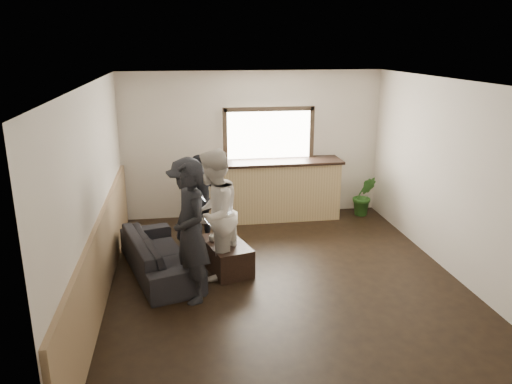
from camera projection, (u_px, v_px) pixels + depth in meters
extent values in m
cube|color=black|center=(284.00, 281.00, 7.17)|extent=(5.00, 6.00, 0.01)
cube|color=silver|center=(287.00, 83.00, 6.36)|extent=(5.00, 6.00, 0.01)
cube|color=beige|center=(253.00, 145.00, 9.60)|extent=(5.00, 0.01, 2.80)
cube|color=beige|center=(365.00, 293.00, 3.93)|extent=(5.00, 0.01, 2.80)
cube|color=beige|center=(95.00, 196.00, 6.40)|extent=(0.01, 6.00, 2.80)
cube|color=beige|center=(456.00, 180.00, 7.13)|extent=(0.01, 6.00, 2.80)
cube|color=#A4835C|center=(103.00, 257.00, 6.65)|extent=(0.06, 5.90, 1.10)
cube|color=tan|center=(271.00, 191.00, 9.59)|extent=(2.60, 0.60, 1.10)
cube|color=black|center=(271.00, 162.00, 9.42)|extent=(2.70, 0.68, 0.05)
cube|color=white|center=(269.00, 135.00, 9.55)|extent=(1.60, 0.06, 0.90)
cube|color=#3F3326|center=(269.00, 109.00, 9.38)|extent=(1.72, 0.08, 0.08)
cube|color=#3F3326|center=(225.00, 136.00, 9.40)|extent=(0.08, 0.08, 1.06)
cube|color=#3F3326|center=(311.00, 134.00, 9.65)|extent=(0.08, 0.08, 1.06)
imported|color=black|center=(160.00, 254.00, 7.36)|extent=(1.31, 2.15, 0.59)
cube|color=black|center=(226.00, 256.00, 7.50)|extent=(0.78, 1.07, 0.43)
imported|color=silver|center=(212.00, 238.00, 7.48)|extent=(0.12, 0.12, 0.09)
imported|color=silver|center=(233.00, 243.00, 7.31)|extent=(0.11, 0.11, 0.09)
imported|color=#2D6623|center=(364.00, 196.00, 9.81)|extent=(0.49, 0.41, 0.80)
imported|color=black|center=(191.00, 233.00, 6.44)|extent=(0.64, 0.79, 1.87)
cube|color=black|center=(206.00, 221.00, 6.50)|extent=(0.11, 0.10, 0.12)
cube|color=silver|center=(206.00, 221.00, 6.49)|extent=(0.09, 0.09, 0.11)
imported|color=silver|center=(213.00, 215.00, 7.08)|extent=(1.03, 1.13, 1.88)
cube|color=black|center=(228.00, 213.00, 7.01)|extent=(0.11, 0.10, 0.12)
cube|color=silver|center=(228.00, 213.00, 7.01)|extent=(0.10, 0.09, 0.11)
imported|color=black|center=(189.00, 213.00, 7.47)|extent=(0.76, 1.16, 1.69)
cube|color=black|center=(203.00, 198.00, 7.41)|extent=(0.10, 0.08, 0.12)
cube|color=silver|center=(203.00, 198.00, 7.40)|extent=(0.08, 0.07, 0.11)
imported|color=black|center=(201.00, 201.00, 8.24)|extent=(0.89, 0.94, 1.56)
cube|color=black|center=(210.00, 169.00, 7.96)|extent=(0.12, 0.11, 0.12)
cube|color=silver|center=(211.00, 169.00, 7.95)|extent=(0.10, 0.10, 0.11)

